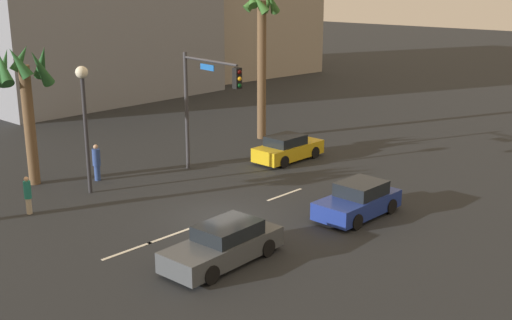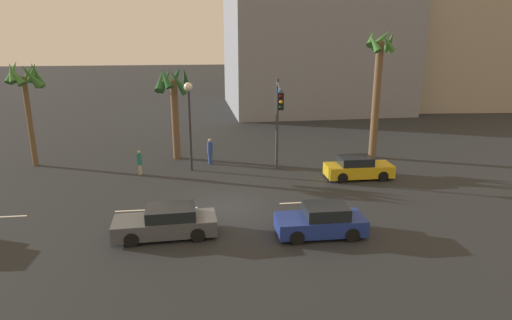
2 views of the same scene
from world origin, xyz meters
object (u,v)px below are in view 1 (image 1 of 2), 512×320
at_px(palm_tree_2, 24,85).
at_px(palm_tree_1, 262,38).
at_px(traffic_signal, 203,95).
at_px(building_1, 72,16).
at_px(car_1, 224,245).
at_px(streetlamp, 84,105).
at_px(car_0, 358,201).
at_px(car_3, 288,149).
at_px(building_2, 197,13).
at_px(pedestrian_0, 97,162).
at_px(pedestrian_1, 28,194).

bearing_deg(palm_tree_2, palm_tree_1, -6.30).
distance_m(traffic_signal, building_1, 27.85).
relative_size(palm_tree_1, palm_tree_2, 1.39).
height_order(car_1, streetlamp, streetlamp).
bearing_deg(streetlamp, building_1, 59.74).
relative_size(car_0, building_1, 0.20).
xyz_separation_m(car_3, building_2, (19.47, 29.26, 5.59)).
bearing_deg(pedestrian_0, car_0, -68.80).
xyz_separation_m(traffic_signal, palm_tree_2, (-6.71, 4.87, 0.70)).
height_order(traffic_signal, building_2, building_2).
bearing_deg(building_2, car_1, -126.24).
xyz_separation_m(streetlamp, building_2, (29.95, 26.23, 2.12)).
bearing_deg(car_1, car_3, 31.13).
height_order(palm_tree_1, building_1, building_1).
xyz_separation_m(car_0, palm_tree_1, (7.26, 12.24, 5.52)).
bearing_deg(streetlamp, building_2, 41.21).
distance_m(pedestrian_0, palm_tree_2, 4.87).
height_order(car_0, building_2, building_2).
distance_m(pedestrian_1, building_2, 43.03).
relative_size(car_1, palm_tree_1, 0.50).
bearing_deg(palm_tree_2, building_1, 54.17).
relative_size(car_0, traffic_signal, 0.67).
height_order(traffic_signal, building_1, building_1).
distance_m(traffic_signal, palm_tree_1, 8.63).
xyz_separation_m(streetlamp, palm_tree_1, (13.24, 1.51, 2.05)).
xyz_separation_m(pedestrian_1, building_2, (33.25, 26.78, 5.38)).
distance_m(car_0, car_1, 7.02).
distance_m(streetlamp, building_1, 28.52).
height_order(car_1, building_1, building_1).
relative_size(car_3, palm_tree_1, 0.45).
height_order(car_0, palm_tree_1, palm_tree_1).
bearing_deg(palm_tree_1, car_0, -120.67).
distance_m(car_3, palm_tree_2, 13.79).
bearing_deg(pedestrian_0, building_2, 40.93).
xyz_separation_m(car_1, palm_tree_2, (-0.17, 13.05, 4.14)).
relative_size(car_3, traffic_signal, 0.69).
bearing_deg(car_1, pedestrian_1, 103.81).
bearing_deg(streetlamp, car_0, -60.82).
relative_size(car_0, palm_tree_1, 0.43).
relative_size(traffic_signal, building_1, 0.30).
distance_m(pedestrian_1, palm_tree_1, 17.50).
distance_m(traffic_signal, streetlamp, 5.82).
height_order(car_0, streetlamp, streetlamp).
bearing_deg(car_0, pedestrian_0, 111.20).
relative_size(pedestrian_1, building_2, 0.08).
relative_size(car_0, building_2, 0.19).
distance_m(pedestrian_1, palm_tree_2, 5.77).
xyz_separation_m(car_3, pedestrian_0, (-9.19, 4.40, 0.29)).
distance_m(car_1, pedestrian_0, 11.56).
height_order(pedestrian_0, building_2, building_2).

